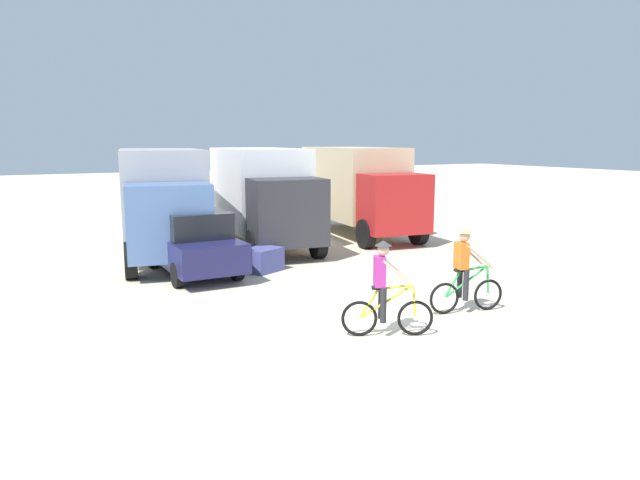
{
  "coord_description": "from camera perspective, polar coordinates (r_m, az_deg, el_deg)",
  "views": [
    {
      "loc": [
        -6.94,
        -9.59,
        3.62
      ],
      "look_at": [
        0.14,
        3.43,
        1.1
      ],
      "focal_mm": 32.94,
      "sensor_mm": 36.0,
      "label": 1
    }
  ],
  "objects": [
    {
      "name": "sedan_parked",
      "position": [
        16.32,
        -12.3,
        -0.23
      ],
      "size": [
        1.81,
        4.22,
        1.76
      ],
      "color": "#1E1E4C",
      "rests_on": "ground"
    },
    {
      "name": "cyclist_cowboy_hat",
      "position": [
        12.78,
        13.9,
        -3.18
      ],
      "size": [
        1.71,
        0.57,
        1.82
      ],
      "color": "black",
      "rests_on": "ground"
    },
    {
      "name": "box_truck_avon_van",
      "position": [
        20.29,
        -5.61,
        4.67
      ],
      "size": [
        3.23,
        7.0,
        3.35
      ],
      "color": "white",
      "rests_on": "ground"
    },
    {
      "name": "ground_plane",
      "position": [
        12.38,
        7.1,
        -7.44
      ],
      "size": [
        120.0,
        120.0,
        0.0
      ],
      "primitive_type": "plane",
      "color": "beige"
    },
    {
      "name": "box_truck_tan_camper",
      "position": [
        22.6,
        3.84,
        5.2
      ],
      "size": [
        3.16,
        6.98,
        3.35
      ],
      "color": "#CCB78E",
      "rests_on": "ground"
    },
    {
      "name": "cyclist_orange_shirt",
      "position": [
        10.98,
        6.3,
        -5.05
      ],
      "size": [
        1.57,
        0.87,
        1.82
      ],
      "color": "black",
      "rests_on": "ground"
    },
    {
      "name": "box_truck_grey_hauler",
      "position": [
        18.77,
        -15.03,
        3.99
      ],
      "size": [
        3.52,
        7.06,
        3.35
      ],
      "color": "#9E9EA3",
      "rests_on": "ground"
    },
    {
      "name": "supply_crate",
      "position": [
        16.46,
        -5.6,
        -1.92
      ],
      "size": [
        1.24,
        1.13,
        0.66
      ],
      "primitive_type": "cube",
      "rotation": [
        0.0,
        0.0,
        2.03
      ],
      "color": "#4C5199",
      "rests_on": "ground"
    }
  ]
}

